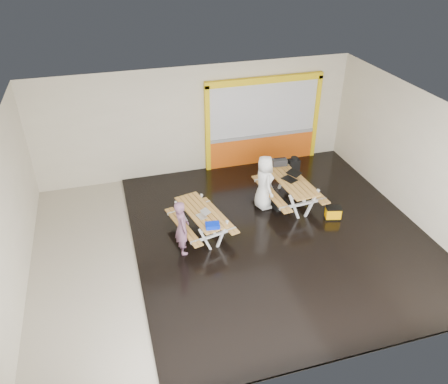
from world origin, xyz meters
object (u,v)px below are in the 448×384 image
object	(u,v)px
picnic_table_right	(290,185)
laptop_right	(291,177)
picnic_table_left	(201,217)
toolbox	(279,162)
person_left	(182,227)
dark_case	(281,205)
fluke_bag	(333,213)
person_right	(264,182)
blue_pouch	(213,225)
backpack	(294,166)
laptop_left	(203,215)

from	to	relation	value
picnic_table_right	laptop_right	size ratio (longest dim) A/B	3.89
picnic_table_left	toolbox	distance (m)	3.26
picnic_table_right	toolbox	world-z (taller)	toolbox
picnic_table_right	person_left	distance (m)	3.66
dark_case	fluke_bag	world-z (taller)	fluke_bag
fluke_bag	dark_case	bearing A→B (deg)	141.95
picnic_table_left	laptop_right	distance (m)	2.94
person_right	fluke_bag	world-z (taller)	person_right
person_left	blue_pouch	size ratio (longest dim) A/B	4.30
laptop_right	blue_pouch	size ratio (longest dim) A/B	1.70
toolbox	dark_case	distance (m)	1.36
dark_case	toolbox	bearing A→B (deg)	72.94
blue_pouch	backpack	distance (m)	3.93
person_right	laptop_right	world-z (taller)	person_right
laptop_right	picnic_table_left	bearing A→B (deg)	-165.29
person_left	laptop_left	xyz separation A→B (m)	(0.62, 0.37, 0.01)
laptop_right	toolbox	bearing A→B (deg)	90.54
picnic_table_right	laptop_left	distance (m)	2.95
picnic_table_left	laptop_left	world-z (taller)	laptop_left
laptop_right	fluke_bag	size ratio (longest dim) A/B	1.19
picnic_table_right	laptop_right	distance (m)	0.26
laptop_left	laptop_right	size ratio (longest dim) A/B	0.66
picnic_table_left	laptop_left	distance (m)	0.31
fluke_bag	backpack	bearing A→B (deg)	100.63
person_left	picnic_table_right	bearing A→B (deg)	-69.83
toolbox	laptop_left	bearing A→B (deg)	-147.11
person_right	blue_pouch	xyz separation A→B (m)	(-1.88, -1.45, -0.08)
laptop_right	dark_case	xyz separation A→B (m)	(-0.33, -0.20, -0.77)
person_left	fluke_bag	size ratio (longest dim) A/B	3.00
laptop_left	person_left	bearing A→B (deg)	-148.82
person_left	fluke_bag	world-z (taller)	person_left
laptop_left	backpack	size ratio (longest dim) A/B	0.69
picnic_table_right	toolbox	bearing A→B (deg)	88.70
person_right	picnic_table_left	bearing A→B (deg)	107.82
fluke_bag	picnic_table_left	bearing A→B (deg)	174.34
picnic_table_left	blue_pouch	distance (m)	0.79
laptop_left	backpack	bearing A→B (deg)	28.79
person_right	toolbox	world-z (taller)	person_right
toolbox	picnic_table_left	bearing A→B (deg)	-150.50
blue_pouch	picnic_table_right	bearing A→B (deg)	29.02
laptop_right	blue_pouch	world-z (taller)	laptop_right
laptop_left	laptop_right	xyz separation A→B (m)	(2.82, 0.96, 0.12)
laptop_right	blue_pouch	bearing A→B (deg)	-151.18
blue_pouch	laptop_right	bearing A→B (deg)	28.82
person_right	backpack	size ratio (longest dim) A/B	2.89
person_right	fluke_bag	xyz separation A→B (m)	(1.66, -1.07, -0.65)
laptop_left	toolbox	world-z (taller)	toolbox
fluke_bag	toolbox	bearing A→B (deg)	113.22
backpack	person_right	bearing A→B (deg)	-145.87
picnic_table_right	backpack	size ratio (longest dim) A/B	4.04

